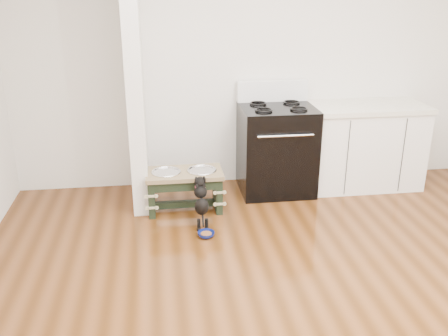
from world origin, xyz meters
TOP-DOWN VIEW (x-y plane):
  - ground at (0.00, 0.00)m, footprint 5.00×5.00m
  - room_shell at (0.00, 0.00)m, footprint 5.00×5.00m
  - partition_wall at (-1.18, 2.10)m, footprint 0.15×0.80m
  - oven_range at (0.25, 2.16)m, footprint 0.76×0.69m
  - cabinet_run at (1.23, 2.18)m, footprint 1.24×0.64m
  - dog_feeder at (-0.75, 1.78)m, footprint 0.74×0.40m
  - puppy at (-0.62, 1.44)m, footprint 0.13×0.38m
  - floor_bowl at (-0.60, 1.20)m, footprint 0.18×0.18m

SIDE VIEW (x-z plane):
  - ground at x=0.00m, z-range 0.00..0.00m
  - floor_bowl at x=-0.60m, z-range 0.00..0.05m
  - puppy at x=-0.62m, z-range 0.02..0.47m
  - dog_feeder at x=-0.75m, z-range 0.08..0.50m
  - cabinet_run at x=1.23m, z-range 0.00..0.91m
  - oven_range at x=0.25m, z-range -0.09..1.05m
  - partition_wall at x=-1.18m, z-range 0.00..2.70m
  - room_shell at x=0.00m, z-range -0.88..4.12m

